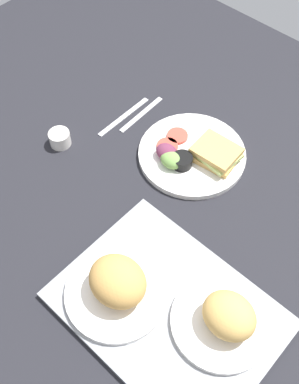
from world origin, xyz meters
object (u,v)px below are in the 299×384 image
(bread_plate_near, at_px, (226,318))
(espresso_cup, at_px, (60,138))
(fork, at_px, (141,114))
(bread_plate_far, at_px, (117,285))
(serving_tray, at_px, (168,309))
(plate_with_salad, at_px, (193,154))
(knife, at_px, (124,116))

(bread_plate_near, bearing_deg, espresso_cup, -9.25)
(bread_plate_near, distance_m, fork, 0.63)
(bread_plate_near, bearing_deg, bread_plate_far, 25.67)
(serving_tray, relative_size, bread_plate_near, 2.17)
(bread_plate_near, relative_size, plate_with_salad, 0.74)
(bread_plate_far, height_order, knife, bread_plate_far)
(bread_plate_far, bearing_deg, serving_tray, -155.02)
(plate_with_salad, distance_m, fork, 0.21)
(serving_tray, bearing_deg, plate_with_salad, -57.51)
(bread_plate_far, xyz_separation_m, fork, (0.33, -0.42, -0.05))
(fork, bearing_deg, knife, -39.32)
(espresso_cup, distance_m, knife, 0.19)
(fork, bearing_deg, plate_with_salad, 80.88)
(bread_plate_far, bearing_deg, fork, -51.89)
(serving_tray, xyz_separation_m, fork, (0.43, -0.38, -0.01))
(plate_with_salad, bearing_deg, bread_plate_near, 137.65)
(knife, bearing_deg, fork, 142.57)
(plate_with_salad, bearing_deg, fork, -6.67)
(bread_plate_near, relative_size, fork, 1.22)
(serving_tray, relative_size, espresso_cup, 8.04)
(knife, bearing_deg, plate_with_salad, 93.27)
(espresso_cup, bearing_deg, plate_with_salad, -145.66)
(bread_plate_near, bearing_deg, plate_with_salad, -42.35)
(knife, bearing_deg, bread_plate_near, 62.74)
(serving_tray, bearing_deg, espresso_cup, -16.53)
(bread_plate_near, xyz_separation_m, plate_with_salad, (0.33, -0.30, -0.03))
(bread_plate_far, distance_m, knife, 0.53)
(bread_plate_near, xyz_separation_m, bread_plate_far, (0.20, 0.10, 0.01))
(bread_plate_far, xyz_separation_m, plate_with_salad, (0.13, -0.40, -0.04))
(serving_tray, distance_m, espresso_cup, 0.54)
(bread_plate_near, bearing_deg, fork, -31.20)
(espresso_cup, xyz_separation_m, knife, (-0.06, -0.18, -0.02))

